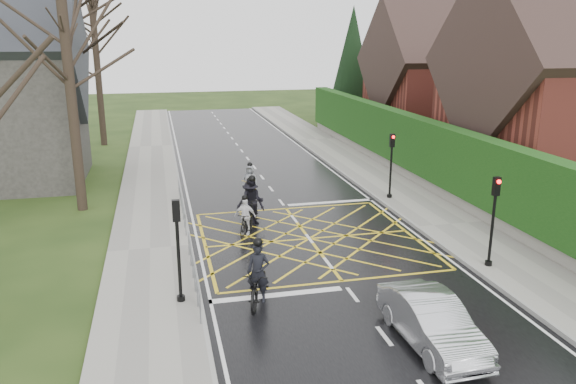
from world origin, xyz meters
name	(u,v)px	position (x,y,z in m)	size (l,w,h in m)	color
ground	(309,239)	(0.00, 0.00, 0.00)	(120.00, 120.00, 0.00)	black
road	(309,239)	(0.00, 0.00, 0.01)	(9.00, 80.00, 0.01)	black
sidewalk_right	(450,225)	(6.00, 0.00, 0.07)	(3.00, 80.00, 0.15)	gray
sidewalk_left	(150,250)	(-6.00, 0.00, 0.07)	(3.00, 80.00, 0.15)	gray
stone_wall	(424,181)	(7.75, 6.00, 0.35)	(0.50, 38.00, 0.70)	slate
hedge	(426,148)	(7.75, 6.00, 2.10)	(0.90, 38.00, 2.80)	#123B10
house_far	(441,82)	(14.75, 18.00, 4.36)	(9.80, 8.80, 10.30)	maroon
conifer	(352,67)	(10.75, 26.00, 4.99)	(4.60, 4.60, 10.00)	black
tree_near	(64,28)	(-9.00, 6.00, 7.91)	(9.24, 9.24, 11.44)	black
tree_mid	(65,15)	(-10.00, 14.00, 8.63)	(10.08, 10.08, 12.48)	black
tree_far	(95,41)	(-9.30, 22.00, 7.19)	(8.40, 8.40, 10.40)	black
railing_south	(193,266)	(-4.65, -3.50, 0.78)	(0.05, 5.04, 1.03)	slate
railing_north	(182,199)	(-4.65, 4.00, 0.79)	(0.05, 6.04, 1.03)	slate
traffic_light_ne	(391,166)	(5.10, 4.20, 1.66)	(0.24, 0.31, 3.21)	black
traffic_light_se	(493,223)	(5.10, -4.20, 1.66)	(0.24, 0.31, 3.21)	black
traffic_light_sw	(178,252)	(-5.10, -4.50, 1.66)	(0.24, 0.31, 3.21)	black
cyclist_rear	(259,282)	(-2.85, -4.81, 0.65)	(1.40, 2.17, 2.00)	black
cyclist_back	(253,206)	(-1.83, 2.22, 0.79)	(1.21, 2.18, 2.10)	black
cyclist_mid	(251,207)	(-1.89, 2.36, 0.72)	(1.42, 2.15, 1.97)	black
cyclist_front	(245,220)	(-2.33, 1.04, 0.60)	(1.05, 1.66, 1.62)	black
cyclist_lead	(250,185)	(-1.24, 6.39, 0.59)	(1.27, 1.85, 1.70)	gold
car	(432,322)	(0.99, -8.12, 0.64)	(1.36, 3.89, 1.28)	silver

